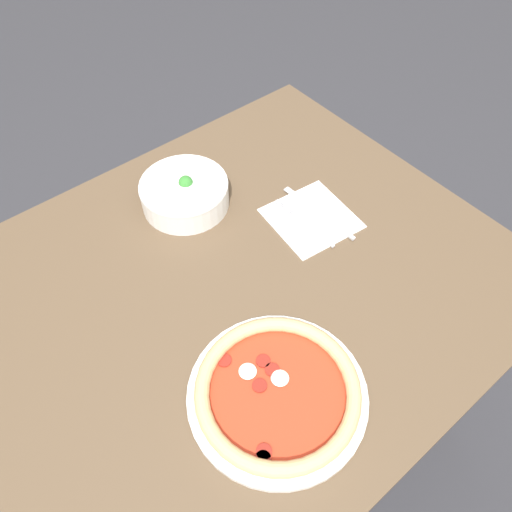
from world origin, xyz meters
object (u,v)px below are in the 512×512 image
(bowl, at_px, (185,192))
(knife, at_px, (321,215))
(pizza, at_px, (277,392))
(fork, at_px, (303,223))

(bowl, xyz_separation_m, knife, (0.21, -0.22, -0.03))
(pizza, height_order, knife, pizza)
(pizza, relative_size, bowl, 1.56)
(fork, relative_size, knife, 0.84)
(pizza, relative_size, fork, 1.75)
(pizza, height_order, bowl, bowl)
(fork, height_order, knife, same)
(bowl, distance_m, fork, 0.27)
(pizza, xyz_separation_m, fork, (0.30, 0.26, -0.01))
(bowl, relative_size, knife, 0.94)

